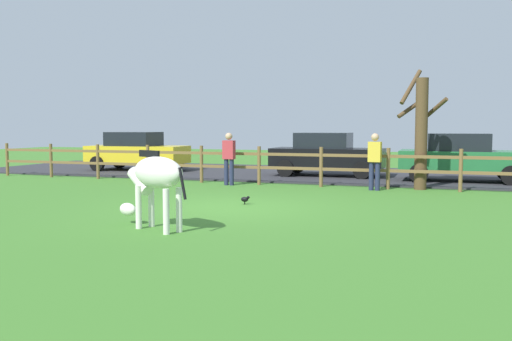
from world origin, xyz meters
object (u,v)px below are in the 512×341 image
at_px(zebra, 155,178).
at_px(visitor_left_of_tree, 229,156).
at_px(crow_on_grass, 245,199).
at_px(parked_car_green, 462,157).
at_px(bare_tree, 421,130).
at_px(parked_car_yellow, 137,151).
at_px(parked_car_black, 327,154).
at_px(visitor_right_of_tree, 375,159).

xyz_separation_m(zebra, visitor_left_of_tree, (-1.66, 7.54, -0.02)).
xyz_separation_m(zebra, crow_on_grass, (0.35, 3.60, -0.80)).
distance_m(parked_car_green, visitor_left_of_tree, 7.60).
relative_size(bare_tree, crow_on_grass, 16.39).
xyz_separation_m(bare_tree, crow_on_grass, (-3.69, -4.72, -1.60)).
bearing_deg(zebra, bare_tree, 64.09).
height_order(zebra, crow_on_grass, zebra).
bearing_deg(parked_car_yellow, parked_car_black, 0.20).
xyz_separation_m(zebra, parked_car_green, (5.22, 10.75, -0.08)).
bearing_deg(visitor_left_of_tree, bare_tree, 7.80).
bearing_deg(crow_on_grass, zebra, -95.61).
relative_size(parked_car_yellow, parked_car_black, 1.01).
height_order(zebra, visitor_right_of_tree, visitor_right_of_tree).
distance_m(parked_car_black, visitor_right_of_tree, 4.35).
bearing_deg(parked_car_yellow, zebra, -57.30).
bearing_deg(parked_car_yellow, visitor_left_of_tree, -33.98).
bearing_deg(bare_tree, crow_on_grass, -128.00).
height_order(zebra, parked_car_yellow, parked_car_yellow).
height_order(bare_tree, crow_on_grass, bare_tree).
xyz_separation_m(parked_car_yellow, parked_car_black, (7.87, 0.03, 0.00)).
bearing_deg(zebra, parked_car_green, 64.10).
distance_m(parked_car_yellow, parked_car_green, 12.49).
bearing_deg(crow_on_grass, parked_car_yellow, 134.63).
bearing_deg(visitor_right_of_tree, parked_car_yellow, 159.77).
relative_size(zebra, visitor_left_of_tree, 1.11).
height_order(parked_car_black, parked_car_green, same).
height_order(zebra, parked_car_black, parked_car_black).
bearing_deg(parked_car_black, parked_car_yellow, -179.80).
distance_m(crow_on_grass, visitor_right_of_tree, 4.76).
bearing_deg(bare_tree, zebra, -115.91).
bearing_deg(parked_car_green, zebra, -115.90).
bearing_deg(zebra, parked_car_black, 86.93).
bearing_deg(zebra, parked_car_yellow, 122.70).
xyz_separation_m(crow_on_grass, parked_car_yellow, (-7.61, 7.71, 0.72)).
distance_m(parked_car_black, visitor_left_of_tree, 4.43).
distance_m(bare_tree, parked_car_black, 4.66).
xyz_separation_m(visitor_left_of_tree, visitor_right_of_tree, (4.49, 0.06, 0.00)).
height_order(parked_car_yellow, visitor_left_of_tree, visitor_left_of_tree).
bearing_deg(parked_car_green, crow_on_grass, -124.23).
bearing_deg(parked_car_black, bare_tree, -41.32).
bearing_deg(bare_tree, parked_car_yellow, 165.17).
relative_size(parked_car_green, visitor_left_of_tree, 2.45).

